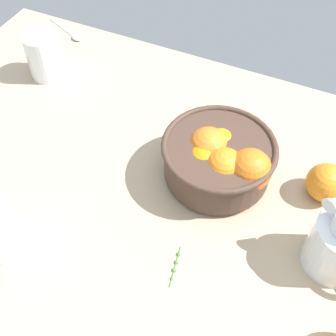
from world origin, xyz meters
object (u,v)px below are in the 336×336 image
second_glass (45,58)px  loose_orange_1 (326,183)px  spoon (70,33)px  fruit_bowl (220,159)px

second_glass → loose_orange_1: 70.65cm
loose_orange_1 → spoon: size_ratio=0.54×
fruit_bowl → spoon: size_ratio=1.58×
fruit_bowl → loose_orange_1: (20.24, 4.29, -1.72)cm
fruit_bowl → loose_orange_1: size_ratio=2.93×
spoon → fruit_bowl: bearing=-28.5°
fruit_bowl → second_glass: 51.51cm
second_glass → loose_orange_1: size_ratio=1.48×
fruit_bowl → spoon: bearing=151.5°
loose_orange_1 → spoon: 78.89cm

